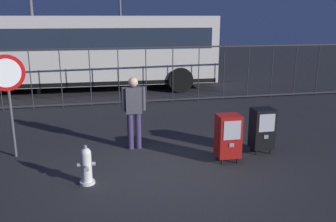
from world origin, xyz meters
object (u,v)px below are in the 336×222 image
newspaper_box_secondary (228,136)px  pedestrian (134,109)px  stop_sign (8,85)px  bus_near (87,48)px  fire_hydrant (86,166)px  bus_far (54,41)px  newspaper_box_primary (262,128)px

newspaper_box_secondary → pedestrian: size_ratio=0.61×
stop_sign → bus_near: (1.55, 7.32, 0.11)m
fire_hydrant → bus_near: bus_near is taller
newspaper_box_secondary → bus_far: size_ratio=0.10×
bus_near → newspaper_box_secondary: bearing=-69.5°
stop_sign → newspaper_box_secondary: bearing=-15.1°
bus_near → pedestrian: bearing=-80.0°
stop_sign → pedestrian: stop_sign is taller
pedestrian → stop_sign: bearing=179.5°
bus_near → bus_far: bearing=111.8°
fire_hydrant → bus_near: (0.00, 8.99, 1.36)m
fire_hydrant → stop_sign: (-1.55, 1.67, 1.25)m
pedestrian → bus_near: size_ratio=0.16×
pedestrian → bus_near: bearing=98.3°
newspaper_box_primary → pedestrian: size_ratio=0.61×
newspaper_box_primary → newspaper_box_secondary: 0.99m
fire_hydrant → pedestrian: 2.05m
bus_far → newspaper_box_primary: bearing=-62.6°
newspaper_box_primary → bus_far: size_ratio=0.10×
bus_far → stop_sign: bearing=-85.2°
fire_hydrant → bus_far: 13.81m
pedestrian → bus_far: 12.33m
newspaper_box_primary → newspaper_box_secondary: same height
fire_hydrant → newspaper_box_secondary: 2.95m
pedestrian → bus_near: bus_near is taller
fire_hydrant → stop_sign: stop_sign is taller
fire_hydrant → bus_near: size_ratio=0.07×
newspaper_box_primary → stop_sign: bearing=170.9°
newspaper_box_primary → stop_sign: 5.55m
newspaper_box_secondary → stop_sign: 4.72m
newspaper_box_primary → stop_sign: (-5.38, 0.86, 1.03)m
stop_sign → pedestrian: bearing=-0.5°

